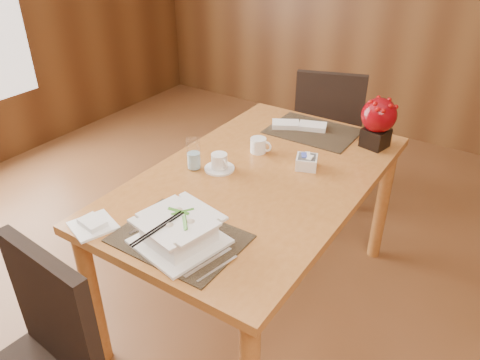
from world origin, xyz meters
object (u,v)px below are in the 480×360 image
Objects in this scene: water_glass at (194,154)px; bread_plate at (93,226)px; creamer_jug at (258,145)px; berry_decor at (378,120)px; far_chair at (328,129)px; sugar_caddy at (307,162)px; coffee_cup at (219,163)px; dining_table at (258,194)px; soup_setting at (179,231)px.

water_glass is 0.98× the size of bread_plate.
creamer_jug is 0.40× the size of berry_decor.
far_chair is at bearing 85.12° from creamer_jug.
berry_decor is at bearing 112.28° from far_chair.
bread_plate is at bearing -108.49° from creamer_jug.
sugar_caddy is (0.27, -0.01, -0.01)m from creamer_jug.
berry_decor is at bearing 33.74° from creamer_jug.
sugar_caddy is 0.62× the size of bread_plate.
water_glass reaches higher than coffee_cup.
soup_setting reaches higher than dining_table.
soup_setting is 0.78m from creamer_jug.
coffee_cup is 0.63m from bread_plate.
far_chair reaches higher than water_glass.
far_chair is (-0.01, 0.90, -0.26)m from creamer_jug.
berry_decor reaches higher than sugar_caddy.
water_glass is (-0.30, 0.46, 0.02)m from soup_setting.
water_glass is 1.48× the size of creamer_jug.
sugar_caddy is at bearing 50.91° from dining_table.
far_chair is (0.19, 1.76, -0.23)m from bread_plate.
water_glass is at bearing -158.59° from dining_table.
creamer_jug is 0.11× the size of far_chair.
berry_decor is (0.33, 0.56, 0.24)m from dining_table.
soup_setting is 1.18m from berry_decor.
creamer_jug is at bearing 77.11° from bread_plate.
dining_table is at bearing 78.08° from far_chair.
creamer_jug is 0.27m from sugar_caddy.
creamer_jug is 0.94m from far_chair.
water_glass is at bearing 134.44° from soup_setting.
dining_table is at bearing -129.09° from sugar_caddy.
coffee_cup is 0.55× the size of berry_decor.
berry_decor reaches higher than bread_plate.
sugar_caddy is 0.97m from bread_plate.
soup_setting is 0.35× the size of far_chair.
creamer_jug is at bearing 122.20° from dining_table.
bread_plate is at bearing 65.14° from far_chair.
far_chair is (-0.13, 1.09, -0.13)m from dining_table.
water_glass is at bearing -132.19° from berry_decor.
berry_decor is (0.51, 0.61, 0.11)m from coffee_cup.
bread_plate is (-0.32, -0.67, 0.10)m from dining_table.
berry_decor is 1.66× the size of bread_plate.
sugar_caddy is at bearing 35.69° from coffee_cup.
dining_table is 1.60× the size of far_chair.
creamer_jug reaches higher than dining_table.
soup_setting is at bearing -99.56° from sugar_caddy.
far_chair is (-0.46, 0.53, -0.37)m from berry_decor.
water_glass reaches higher than dining_table.
berry_decor is (0.61, 0.67, 0.07)m from water_glass.
water_glass reaches higher than sugar_caddy.
coffee_cup is 0.91× the size of bread_plate.
coffee_cup is at bearing 77.13° from bread_plate.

